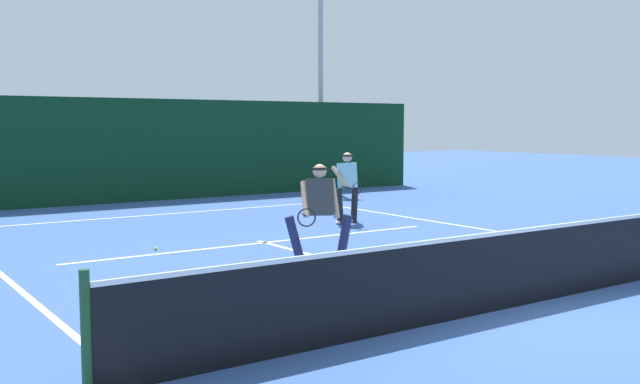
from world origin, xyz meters
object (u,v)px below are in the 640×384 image
at_px(tennis_ball_extra, 478,245).
at_px(light_pole, 321,51).
at_px(player_near, 319,210).
at_px(player_far, 347,184).
at_px(tennis_ball, 156,249).

relative_size(tennis_ball_extra, light_pole, 0.01).
distance_m(player_near, light_pole, 15.27).
bearing_deg(player_far, light_pole, -129.98).
distance_m(player_far, tennis_ball, 5.25).
xyz_separation_m(player_far, light_pole, (4.94, 8.25, 4.03)).
distance_m(tennis_ball, light_pole, 14.45).
distance_m(player_far, light_pole, 10.42).
height_order(player_near, tennis_ball_extra, player_near).
distance_m(tennis_ball_extra, light_pole, 14.09).
xyz_separation_m(tennis_ball, light_pole, (10.03, 9.17, 4.92)).
height_order(player_far, tennis_ball_extra, player_far).
bearing_deg(tennis_ball, player_near, -60.78).
relative_size(player_near, tennis_ball, 25.50).
bearing_deg(player_far, tennis_ball, 1.21).
xyz_separation_m(player_near, light_pole, (8.39, 12.11, 4.03)).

